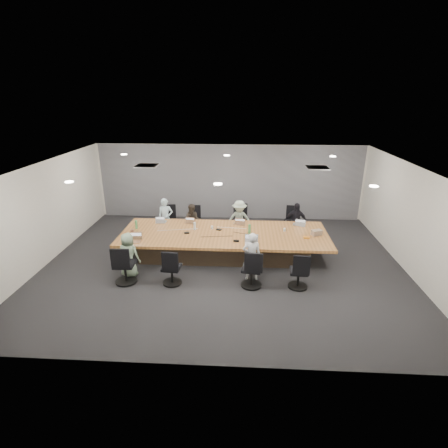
# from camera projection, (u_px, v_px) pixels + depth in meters

# --- Properties ---
(floor) EXTENTS (10.00, 8.00, 0.00)m
(floor) POSITION_uv_depth(u_px,v_px,m) (223.00, 263.00, 9.96)
(floor) COLOR #252527
(floor) RESTS_ON ground
(ceiling) EXTENTS (10.00, 8.00, 0.00)m
(ceiling) POSITION_uv_depth(u_px,v_px,m) (223.00, 166.00, 8.97)
(ceiling) COLOR white
(ceiling) RESTS_ON wall_back
(wall_back) EXTENTS (10.00, 0.00, 2.80)m
(wall_back) POSITION_uv_depth(u_px,v_px,m) (230.00, 182.00, 13.21)
(wall_back) COLOR beige
(wall_back) RESTS_ON ground
(wall_front) EXTENTS (10.00, 0.00, 2.80)m
(wall_front) POSITION_uv_depth(u_px,v_px,m) (208.00, 298.00, 5.73)
(wall_front) COLOR beige
(wall_front) RESTS_ON ground
(wall_left) EXTENTS (0.00, 8.00, 2.80)m
(wall_left) POSITION_uv_depth(u_px,v_px,m) (45.00, 214.00, 9.74)
(wall_left) COLOR beige
(wall_left) RESTS_ON ground
(wall_right) EXTENTS (0.00, 8.00, 2.80)m
(wall_right) POSITION_uv_depth(u_px,v_px,m) (412.00, 221.00, 9.19)
(wall_right) COLOR beige
(wall_right) RESTS_ON ground
(curtain) EXTENTS (9.80, 0.04, 2.80)m
(curtain) POSITION_uv_depth(u_px,v_px,m) (229.00, 183.00, 13.13)
(curtain) COLOR gray
(curtain) RESTS_ON ground
(conference_table) EXTENTS (6.00, 2.20, 0.74)m
(conference_table) POSITION_uv_depth(u_px,v_px,m) (224.00, 243.00, 10.29)
(conference_table) COLOR #423224
(conference_table) RESTS_ON ground
(chair_0) EXTENTS (0.57, 0.57, 0.74)m
(chair_0) POSITION_uv_depth(u_px,v_px,m) (168.00, 223.00, 12.00)
(chair_0) COLOR black
(chair_0) RESTS_ON ground
(chair_1) EXTENTS (0.49, 0.49, 0.73)m
(chair_1) POSITION_uv_depth(u_px,v_px,m) (195.00, 224.00, 11.95)
(chair_1) COLOR black
(chair_1) RESTS_ON ground
(chair_2) EXTENTS (0.65, 0.65, 0.87)m
(chair_2) POSITION_uv_depth(u_px,v_px,m) (239.00, 223.00, 11.84)
(chair_2) COLOR black
(chair_2) RESTS_ON ground
(chair_3) EXTENTS (0.60, 0.60, 0.81)m
(chair_3) POSITION_uv_depth(u_px,v_px,m) (294.00, 225.00, 11.75)
(chair_3) COLOR black
(chair_3) RESTS_ON ground
(chair_4) EXTENTS (0.60, 0.60, 0.86)m
(chair_4) POSITION_uv_depth(u_px,v_px,m) (125.00, 267.00, 8.82)
(chair_4) COLOR black
(chair_4) RESTS_ON ground
(chair_5) EXTENTS (0.56, 0.56, 0.76)m
(chair_5) POSITION_uv_depth(u_px,v_px,m) (172.00, 270.00, 8.77)
(chair_5) COLOR black
(chair_5) RESTS_ON ground
(chair_6) EXTENTS (0.63, 0.63, 0.82)m
(chair_6) POSITION_uv_depth(u_px,v_px,m) (252.00, 271.00, 8.65)
(chair_6) COLOR black
(chair_6) RESTS_ON ground
(chair_7) EXTENTS (0.54, 0.54, 0.75)m
(chair_7) POSITION_uv_depth(u_px,v_px,m) (299.00, 274.00, 8.60)
(chair_7) COLOR black
(chair_7) RESTS_ON ground
(person_0) EXTENTS (0.54, 0.40, 1.33)m
(person_0) POSITION_uv_depth(u_px,v_px,m) (166.00, 218.00, 11.56)
(person_0) COLOR silver
(person_0) RESTS_ON ground
(laptop_0) EXTENTS (0.30, 0.22, 0.02)m
(laptop_0) POSITION_uv_depth(u_px,v_px,m) (162.00, 222.00, 11.02)
(laptop_0) COLOR #B2B2B7
(laptop_0) RESTS_ON conference_table
(person_1) EXTENTS (0.60, 0.49, 1.16)m
(person_1) POSITION_uv_depth(u_px,v_px,m) (193.00, 221.00, 11.55)
(person_1) COLOR #372F26
(person_1) RESTS_ON ground
(laptop_1) EXTENTS (0.32, 0.25, 0.02)m
(laptop_1) POSITION_uv_depth(u_px,v_px,m) (190.00, 222.00, 10.97)
(laptop_1) COLOR #8C6647
(laptop_1) RESTS_ON conference_table
(person_2) EXTENTS (0.87, 0.52, 1.31)m
(person_2) POSITION_uv_depth(u_px,v_px,m) (239.00, 220.00, 11.43)
(person_2) COLOR #90A38F
(person_2) RESTS_ON ground
(laptop_2) EXTENTS (0.37, 0.29, 0.02)m
(laptop_2) POSITION_uv_depth(u_px,v_px,m) (239.00, 223.00, 10.89)
(laptop_2) COLOR #8C6647
(laptop_2) RESTS_ON conference_table
(person_3) EXTENTS (0.77, 0.39, 1.27)m
(person_3) POSITION_uv_depth(u_px,v_px,m) (295.00, 222.00, 11.34)
(person_3) COLOR black
(person_3) RESTS_ON ground
(laptop_3) EXTENTS (0.36, 0.29, 0.02)m
(laptop_3) POSITION_uv_depth(u_px,v_px,m) (298.00, 224.00, 10.79)
(laptop_3) COLOR #B2B2B7
(laptop_3) RESTS_ON conference_table
(person_4) EXTENTS (0.66, 0.49, 1.21)m
(person_4) POSITION_uv_depth(u_px,v_px,m) (129.00, 255.00, 9.08)
(person_4) COLOR gray
(person_4) RESTS_ON ground
(laptop_4) EXTENTS (0.35, 0.25, 0.02)m
(laptop_4) POSITION_uv_depth(u_px,v_px,m) (134.00, 241.00, 9.55)
(laptop_4) COLOR #8C6647
(laptop_4) RESTS_ON conference_table
(person_6) EXTENTS (0.49, 0.33, 1.30)m
(person_6) POSITION_uv_depth(u_px,v_px,m) (252.00, 257.00, 8.89)
(person_6) COLOR silver
(person_6) RESTS_ON ground
(laptop_6) EXTENTS (0.36, 0.25, 0.02)m
(laptop_6) POSITION_uv_depth(u_px,v_px,m) (252.00, 244.00, 9.37)
(laptop_6) COLOR #B2B2B7
(laptop_6) RESTS_ON conference_table
(bottle_green_left) EXTENTS (0.09, 0.09, 0.26)m
(bottle_green_left) POSITION_uv_depth(u_px,v_px,m) (136.00, 225.00, 10.44)
(bottle_green_left) COLOR #4C9551
(bottle_green_left) RESTS_ON conference_table
(bottle_green_right) EXTENTS (0.10, 0.10, 0.28)m
(bottle_green_right) POSITION_uv_depth(u_px,v_px,m) (249.00, 229.00, 10.07)
(bottle_green_right) COLOR #4C9551
(bottle_green_right) RESTS_ON conference_table
(bottle_clear) EXTENTS (0.08, 0.08, 0.23)m
(bottle_clear) POSITION_uv_depth(u_px,v_px,m) (195.00, 226.00, 10.35)
(bottle_clear) COLOR silver
(bottle_clear) RESTS_ON conference_table
(cup_white_far) EXTENTS (0.08, 0.08, 0.09)m
(cup_white_far) POSITION_uv_depth(u_px,v_px,m) (212.00, 227.00, 10.44)
(cup_white_far) COLOR white
(cup_white_far) RESTS_ON conference_table
(cup_white_near) EXTENTS (0.09, 0.09, 0.09)m
(cup_white_near) POSITION_uv_depth(u_px,v_px,m) (284.00, 230.00, 10.27)
(cup_white_near) COLOR white
(cup_white_near) RESTS_ON conference_table
(mug_brown) EXTENTS (0.11, 0.11, 0.12)m
(mug_brown) POSITION_uv_depth(u_px,v_px,m) (132.00, 232.00, 10.07)
(mug_brown) COLOR brown
(mug_brown) RESTS_ON conference_table
(mic_left) EXTENTS (0.16, 0.12, 0.03)m
(mic_left) POSITION_uv_depth(u_px,v_px,m) (187.00, 233.00, 10.12)
(mic_left) COLOR black
(mic_left) RESTS_ON conference_table
(mic_right) EXTENTS (0.17, 0.13, 0.03)m
(mic_right) POSITION_uv_depth(u_px,v_px,m) (219.00, 230.00, 10.37)
(mic_right) COLOR black
(mic_right) RESTS_ON conference_table
(stapler) EXTENTS (0.16, 0.04, 0.06)m
(stapler) POSITION_uv_depth(u_px,v_px,m) (236.00, 241.00, 9.53)
(stapler) COLOR black
(stapler) RESTS_ON conference_table
(canvas_bag) EXTENTS (0.33, 0.27, 0.15)m
(canvas_bag) POSITION_uv_depth(u_px,v_px,m) (317.00, 233.00, 9.98)
(canvas_bag) COLOR gray
(canvas_bag) RESTS_ON conference_table
(snack_packet) EXTENTS (0.18, 0.12, 0.04)m
(snack_packet) POSITION_uv_depth(u_px,v_px,m) (306.00, 237.00, 9.79)
(snack_packet) COLOR orange
(snack_packet) RESTS_ON conference_table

